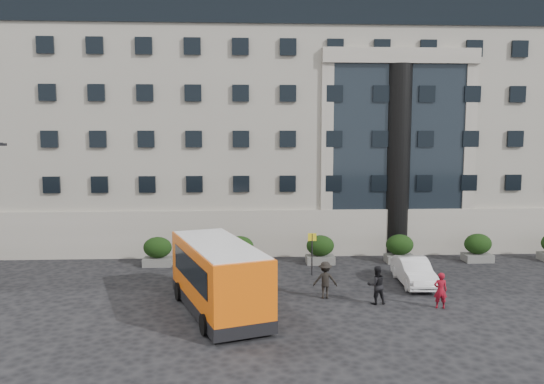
{
  "coord_description": "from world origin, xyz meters",
  "views": [
    {
      "loc": [
        1.52,
        -25.53,
        8.43
      ],
      "look_at": [
        3.12,
        4.88,
        5.0
      ],
      "focal_mm": 35.0,
      "sensor_mm": 36.0,
      "label": 1
    }
  ],
  "objects": [
    {
      "name": "hedge_b",
      "position": [
        1.2,
        7.8,
        0.93
      ],
      "size": [
        1.8,
        1.26,
        1.84
      ],
      "color": "#565654",
      "rests_on": "ground"
    },
    {
      "name": "hedge_a",
      "position": [
        -4.0,
        7.8,
        0.93
      ],
      "size": [
        1.8,
        1.26,
        1.84
      ],
      "color": "#565654",
      "rests_on": "ground"
    },
    {
      "name": "civic_building",
      "position": [
        6.0,
        22.0,
        9.0
      ],
      "size": [
        44.0,
        24.0,
        18.0
      ],
      "primitive_type": "cube",
      "color": "gray",
      "rests_on": "ground"
    },
    {
      "name": "pedestrian_b",
      "position": [
        8.0,
        -0.43,
        0.95
      ],
      "size": [
        1.01,
        0.84,
        1.91
      ],
      "primitive_type": "imported",
      "rotation": [
        0.0,
        0.0,
        3.27
      ],
      "color": "black",
      "rests_on": "ground"
    },
    {
      "name": "minibus",
      "position": [
        0.29,
        -1.25,
        1.82
      ],
      "size": [
        5.18,
        8.38,
        3.31
      ],
      "rotation": [
        0.0,
        0.0,
        0.33
      ],
      "color": "#EB5C0B",
      "rests_on": "ground"
    },
    {
      "name": "white_taxi",
      "position": [
        10.91,
        2.78,
        0.74
      ],
      "size": [
        1.73,
        4.54,
        1.48
      ],
      "primitive_type": "imported",
      "rotation": [
        0.0,
        0.0,
        -0.04
      ],
      "color": "white",
      "rests_on": "ground"
    },
    {
      "name": "hedge_d",
      "position": [
        11.6,
        7.8,
        0.93
      ],
      "size": [
        1.8,
        1.26,
        1.84
      ],
      "color": "#565654",
      "rests_on": "ground"
    },
    {
      "name": "parked_car_d",
      "position": [
        -17.0,
        15.11,
        0.75
      ],
      "size": [
        2.62,
        5.46,
        1.5
      ],
      "primitive_type": "imported",
      "rotation": [
        0.0,
        0.0,
        -0.02
      ],
      "color": "black",
      "rests_on": "ground"
    },
    {
      "name": "bus_stop_sign",
      "position": [
        5.5,
        5.0,
        1.73
      ],
      "size": [
        0.5,
        0.08,
        2.52
      ],
      "color": "#262628",
      "rests_on": "ground"
    },
    {
      "name": "pedestrian_c",
      "position": [
        5.62,
        0.61,
        0.95
      ],
      "size": [
        1.28,
        0.8,
        1.9
      ],
      "primitive_type": "imported",
      "rotation": [
        0.0,
        0.0,
        3.07
      ],
      "color": "black",
      "rests_on": "ground"
    },
    {
      "name": "pedestrian_a",
      "position": [
        10.92,
        -1.23,
        0.88
      ],
      "size": [
        0.68,
        0.49,
        1.75
      ],
      "primitive_type": "imported",
      "rotation": [
        0.0,
        0.0,
        3.03
      ],
      "color": "maroon",
      "rests_on": "ground"
    },
    {
      "name": "entrance_column",
      "position": [
        12.0,
        10.3,
        6.5
      ],
      "size": [
        1.8,
        1.8,
        13.0
      ],
      "primitive_type": "cylinder",
      "color": "black",
      "rests_on": "ground"
    },
    {
      "name": "ground",
      "position": [
        0.0,
        0.0,
        0.0
      ],
      "size": [
        120.0,
        120.0,
        0.0
      ],
      "primitive_type": "plane",
      "color": "black",
      "rests_on": "ground"
    },
    {
      "name": "hedge_e",
      "position": [
        16.8,
        7.8,
        0.93
      ],
      "size": [
        1.8,
        1.26,
        1.84
      ],
      "color": "#565654",
      "rests_on": "ground"
    },
    {
      "name": "hedge_c",
      "position": [
        6.4,
        7.8,
        0.93
      ],
      "size": [
        1.8,
        1.26,
        1.84
      ],
      "color": "#565654",
      "rests_on": "ground"
    }
  ]
}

